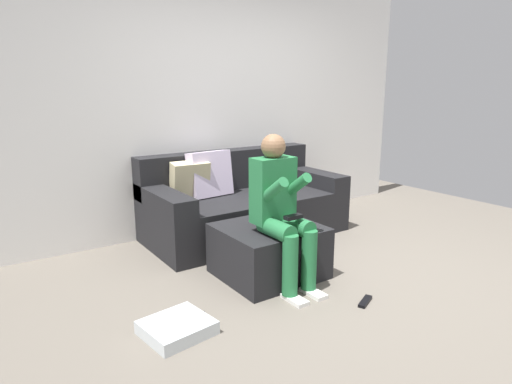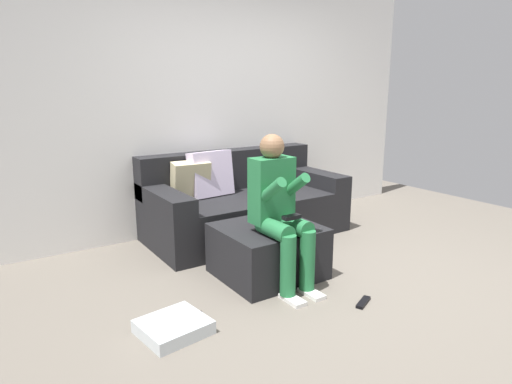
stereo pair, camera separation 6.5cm
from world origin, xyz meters
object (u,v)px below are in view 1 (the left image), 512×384
at_px(ottoman, 269,251).
at_px(remote_near_ottoman, 365,301).
at_px(storage_bin, 177,328).
at_px(remote_by_storage_bin, 194,316).
at_px(couch_sectional, 241,204).
at_px(person_seated, 281,207).

relative_size(ottoman, remote_near_ottoman, 4.11).
height_order(ottoman, storage_bin, ottoman).
bearing_deg(remote_by_storage_bin, storage_bin, -133.21).
xyz_separation_m(couch_sectional, ottoman, (-0.38, -1.02, -0.12)).
bearing_deg(remote_by_storage_bin, ottoman, 32.13).
distance_m(remote_near_ottoman, remote_by_storage_bin, 1.22).
height_order(couch_sectional, remote_by_storage_bin, couch_sectional).
bearing_deg(person_seated, couch_sectional, 71.40).
xyz_separation_m(couch_sectional, person_seated, (-0.41, -1.22, 0.30)).
relative_size(couch_sectional, storage_bin, 5.09).
xyz_separation_m(storage_bin, remote_by_storage_bin, (0.18, 0.12, -0.03)).
height_order(couch_sectional, person_seated, person_seated).
bearing_deg(storage_bin, person_seated, 12.09).
height_order(couch_sectional, ottoman, couch_sectional).
height_order(ottoman, remote_near_ottoman, ottoman).
distance_m(person_seated, storage_bin, 1.16).
distance_m(ottoman, person_seated, 0.47).
xyz_separation_m(couch_sectional, storage_bin, (-1.39, -1.43, -0.28)).
bearing_deg(remote_near_ottoman, remote_by_storage_bin, 129.95).
height_order(person_seated, storage_bin, person_seated).
height_order(remote_near_ottoman, remote_by_storage_bin, same).
bearing_deg(couch_sectional, ottoman, -110.50).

